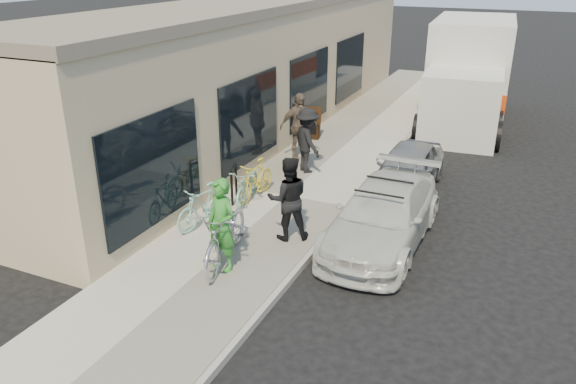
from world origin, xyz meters
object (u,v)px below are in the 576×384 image
(sandwich_board, at_px, (310,124))
(cruiser_bike_b, at_px, (247,185))
(sedan_white, at_px, (383,215))
(woman_rider, at_px, (222,225))
(man_standing, at_px, (288,199))
(cruiser_bike_a, at_px, (203,206))
(bike_rack, at_px, (234,180))
(moving_truck, at_px, (468,77))
(sedan_silver, at_px, (408,168))
(bystander_b, at_px, (299,126))
(bystander_a, at_px, (307,140))
(cruiser_bike_c, at_px, (256,179))
(tandem_bike, at_px, (226,234))

(sandwich_board, distance_m, cruiser_bike_b, 5.15)
(sedan_white, xyz_separation_m, woman_rider, (-2.31, -2.44, 0.40))
(man_standing, xyz_separation_m, cruiser_bike_a, (-1.86, -0.22, -0.41))
(bike_rack, xyz_separation_m, moving_truck, (3.76, 10.09, 0.86))
(bike_rack, xyz_separation_m, cruiser_bike_a, (0.06, -1.41, -0.06))
(sedan_silver, distance_m, bystander_b, 3.34)
(moving_truck, bearing_deg, sedan_silver, -96.64)
(sandwich_board, relative_size, woman_rider, 0.55)
(woman_rider, distance_m, bystander_a, 5.29)
(man_standing, relative_size, bystander_a, 1.01)
(sandwich_board, xyz_separation_m, woman_rider, (1.54, -7.95, 0.38))
(moving_truck, height_order, woman_rider, moving_truck)
(sedan_silver, distance_m, woman_rider, 5.85)
(cruiser_bike_c, bearing_deg, tandem_bike, -69.13)
(bystander_a, bearing_deg, cruiser_bike_a, 120.26)
(man_standing, bearing_deg, cruiser_bike_b, -69.48)
(bike_rack, xyz_separation_m, cruiser_bike_b, (0.32, 0.06, -0.09))
(man_standing, relative_size, cruiser_bike_a, 1.14)
(sandwich_board, relative_size, tandem_bike, 0.45)
(sandwich_board, xyz_separation_m, bystander_b, (0.41, -1.86, 0.45))
(moving_truck, distance_m, cruiser_bike_b, 10.64)
(cruiser_bike_a, bearing_deg, sandwich_board, 104.51)
(bike_rack, distance_m, bystander_b, 3.36)
(woman_rider, xyz_separation_m, bystander_a, (-0.53, 5.27, -0.01))
(sedan_silver, bearing_deg, moving_truck, 88.55)
(sandwich_board, bearing_deg, moving_truck, 43.25)
(moving_truck, relative_size, tandem_bike, 3.31)
(sandwich_board, bearing_deg, cruiser_bike_b, -91.76)
(sandwich_board, height_order, sedan_white, sedan_white)
(woman_rider, relative_size, cruiser_bike_a, 1.15)
(cruiser_bike_c, xyz_separation_m, bystander_a, (0.43, 2.13, 0.40))
(bike_rack, height_order, tandem_bike, tandem_bike)
(moving_truck, relative_size, cruiser_bike_a, 4.74)
(cruiser_bike_a, relative_size, bystander_b, 0.81)
(cruiser_bike_b, bearing_deg, cruiser_bike_a, -112.23)
(woman_rider, bearing_deg, cruiser_bike_c, 123.88)
(cruiser_bike_a, height_order, bystander_b, bystander_b)
(cruiser_bike_a, bearing_deg, bike_rack, 104.53)
(bike_rack, relative_size, cruiser_bike_c, 0.56)
(cruiser_bike_b, distance_m, bystander_a, 2.52)
(moving_truck, relative_size, woman_rider, 4.13)
(sandwich_board, relative_size, cruiser_bike_c, 0.63)
(tandem_bike, height_order, bystander_b, bystander_b)
(sedan_white, bearing_deg, man_standing, -153.03)
(sandwich_board, bearing_deg, man_standing, -79.24)
(cruiser_bike_b, distance_m, cruiser_bike_c, 0.32)
(bike_rack, relative_size, bystander_a, 0.50)
(woman_rider, bearing_deg, bike_rack, 132.56)
(bike_rack, relative_size, bystander_b, 0.46)
(sandwich_board, xyz_separation_m, sedan_silver, (3.65, -2.51, -0.07))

